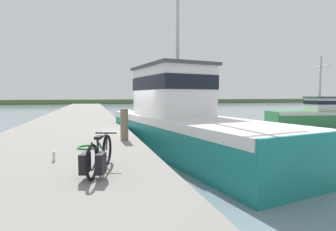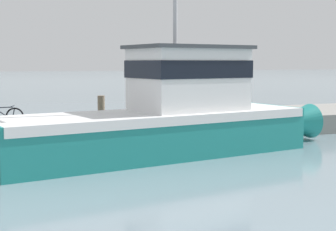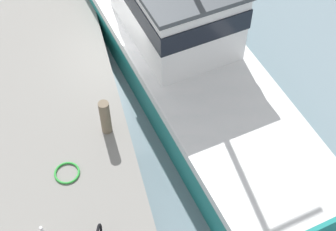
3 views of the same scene
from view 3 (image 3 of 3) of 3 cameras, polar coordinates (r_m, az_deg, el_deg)
ground_plane at (r=15.02m, az=-3.39°, el=5.12°), size 320.00×320.00×0.00m
dock_pier at (r=14.69m, az=-16.09°, el=3.55°), size 4.98×80.00×0.80m
fishing_boat_main at (r=13.72m, az=1.83°, el=7.39°), size 4.68×12.46×8.92m
mooring_post at (r=12.28m, az=-6.96°, el=-0.20°), size 0.25×0.25×1.02m
hose_coil at (r=12.10m, az=-11.13°, el=-6.26°), size 0.60×0.60×0.05m
water_bottle_by_bike at (r=11.43m, az=-13.83°, el=-12.18°), size 0.07×0.07×0.21m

